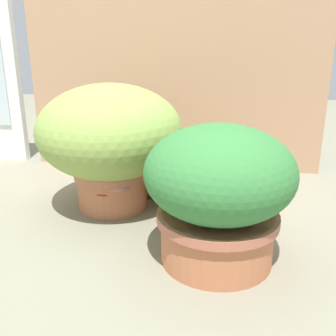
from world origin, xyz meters
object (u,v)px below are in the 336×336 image
object	(u,v)px
mushroom_ornament_red	(106,192)
cat	(192,174)
grass_planter	(110,138)
mushroom_ornament_pink	(117,187)
leafy_planter	(219,190)

from	to	relation	value
mushroom_ornament_red	cat	bearing A→B (deg)	21.85
grass_planter	mushroom_ornament_red	size ratio (longest dim) A/B	3.95
cat	mushroom_ornament_red	xyz separation A→B (m)	(-0.27, -0.11, -0.04)
cat	mushroom_ornament_pink	bearing A→B (deg)	-154.27
grass_planter	mushroom_ornament_red	bearing A→B (deg)	-90.13
grass_planter	mushroom_ornament_red	xyz separation A→B (m)	(-0.00, -0.08, -0.16)
leafy_planter	cat	bearing A→B (deg)	105.80
cat	grass_planter	bearing A→B (deg)	-174.27
cat	mushroom_ornament_red	size ratio (longest dim) A/B	3.07
leafy_planter	mushroom_ornament_red	world-z (taller)	leafy_planter
mushroom_ornament_red	leafy_planter	bearing A→B (deg)	-30.53
leafy_planter	mushroom_ornament_pink	bearing A→B (deg)	146.68
leafy_planter	mushroom_ornament_pink	world-z (taller)	leafy_planter
grass_planter	mushroom_ornament_pink	world-z (taller)	grass_planter
mushroom_ornament_red	mushroom_ornament_pink	bearing A→B (deg)	-3.24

